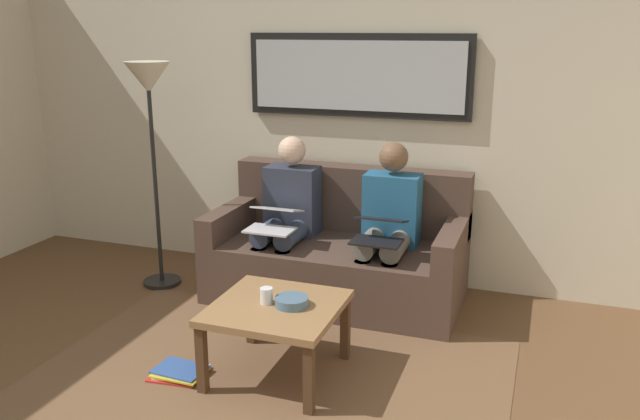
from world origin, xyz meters
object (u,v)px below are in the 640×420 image
at_px(laptop_black, 379,229).
at_px(person_right, 288,212).
at_px(couch, 339,253).
at_px(bowl, 292,302).
at_px(standing_lamp, 150,103).
at_px(cup, 266,296).
at_px(framed_mirror, 357,76).
at_px(coffee_table, 276,314).
at_px(person_left, 388,222).
at_px(laptop_silver, 274,218).
at_px(magazine_stack, 180,372).

height_order(laptop_black, person_right, person_right).
distance_m(couch, bowl, 1.22).
xyz_separation_m(laptop_black, standing_lamp, (1.71, -0.05, 0.74)).
distance_m(cup, standing_lamp, 1.85).
bearing_deg(couch, standing_lamp, 11.31).
bearing_deg(person_right, framed_mirror, -129.15).
xyz_separation_m(coffee_table, person_right, (0.40, -1.15, 0.24)).
height_order(couch, bowl, couch).
relative_size(couch, standing_lamp, 1.07).
xyz_separation_m(bowl, laptop_black, (-0.26, -0.89, 0.18)).
relative_size(couch, person_left, 1.55).
distance_m(coffee_table, laptop_silver, 1.02).
distance_m(couch, cup, 1.23).
distance_m(couch, person_right, 0.48).
bearing_deg(laptop_silver, person_right, -90.00).
xyz_separation_m(couch, bowl, (-0.12, 1.21, 0.14)).
xyz_separation_m(coffee_table, person_left, (-0.34, -1.15, 0.24)).
height_order(person_right, magazine_stack, person_right).
xyz_separation_m(coffee_table, bowl, (-0.09, -0.01, 0.08)).
relative_size(person_right, magazine_stack, 3.47).
relative_size(coffee_table, laptop_black, 1.97).
bearing_deg(magazine_stack, person_left, -122.21).
xyz_separation_m(cup, magazine_stack, (0.45, 0.20, -0.45)).
bearing_deg(couch, magazine_stack, 71.31).
distance_m(person_left, standing_lamp, 1.88).
relative_size(couch, laptop_black, 5.07).
xyz_separation_m(couch, person_right, (0.37, 0.07, 0.30)).
height_order(person_left, magazine_stack, person_left).
relative_size(bowl, magazine_stack, 0.56).
distance_m(cup, bowl, 0.15).
xyz_separation_m(person_left, standing_lamp, (1.71, 0.20, 0.76)).
relative_size(framed_mirror, cup, 18.59).
distance_m(person_right, magazine_stack, 1.48).
distance_m(bowl, magazine_stack, 0.77).
relative_size(person_left, person_right, 1.00).
bearing_deg(couch, coffee_table, 91.38).
bearing_deg(standing_lamp, person_left, -173.35).
distance_m(bowl, laptop_silver, 1.03).
height_order(framed_mirror, cup, framed_mirror).
relative_size(framed_mirror, laptop_black, 4.80).
distance_m(laptop_silver, standing_lamp, 1.22).
bearing_deg(laptop_black, bowl, 73.98).
bearing_deg(laptop_silver, standing_lamp, -2.63).
relative_size(couch, bowl, 9.64).
relative_size(couch, coffee_table, 2.57).
xyz_separation_m(framed_mirror, laptop_silver, (0.37, 0.70, -0.92)).
bearing_deg(person_right, magazine_stack, 85.40).
distance_m(person_right, standing_lamp, 1.24).
distance_m(framed_mirror, laptop_black, 1.22).
distance_m(framed_mirror, magazine_stack, 2.42).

